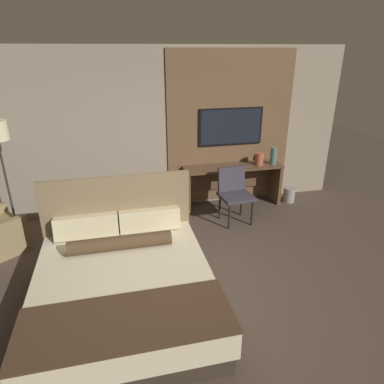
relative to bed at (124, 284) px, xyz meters
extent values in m
plane|color=#4C3D33|center=(0.60, 0.03, -0.31)|extent=(16.00, 16.00, 0.00)
cube|color=gray|center=(0.60, 2.63, 1.09)|extent=(7.20, 0.06, 2.80)
cube|color=brown|center=(2.10, 2.59, 1.09)|extent=(2.30, 0.03, 2.70)
cube|color=#33281E|center=(0.00, -0.12, -0.20)|extent=(1.83, 2.05, 0.22)
cube|color=beige|center=(0.00, -0.12, 0.05)|extent=(1.88, 2.11, 0.29)
cube|color=#422D1E|center=(0.00, -0.81, 0.21)|extent=(1.90, 0.74, 0.02)
cube|color=#7F6B4C|center=(0.00, 0.97, 0.31)|extent=(1.92, 0.08, 1.24)
cube|color=beige|center=(-0.40, 0.83, 0.34)|extent=(0.79, 0.23, 0.31)
cube|color=beige|center=(0.40, 0.83, 0.34)|extent=(0.79, 0.23, 0.31)
cylinder|color=#4C3823|center=(0.00, 0.42, 0.28)|extent=(1.22, 0.17, 0.17)
cube|color=brown|center=(2.10, 2.33, 0.44)|extent=(1.80, 0.47, 0.03)
cube|color=brown|center=(1.23, 2.33, 0.06)|extent=(0.06, 0.42, 0.74)
cube|color=brown|center=(2.97, 2.33, 0.06)|extent=(0.06, 0.42, 0.74)
cube|color=brown|center=(2.10, 2.54, 0.13)|extent=(1.68, 0.02, 0.37)
cube|color=black|center=(2.10, 2.56, 1.13)|extent=(1.18, 0.04, 0.66)
cube|color=black|center=(2.10, 2.53, 1.13)|extent=(1.11, 0.01, 0.61)
cube|color=#38333D|center=(1.93, 1.67, 0.16)|extent=(0.56, 0.54, 0.05)
cube|color=#38333D|center=(1.91, 1.89, 0.40)|extent=(0.48, 0.15, 0.42)
cylinder|color=black|center=(1.74, 1.46, -0.09)|extent=(0.04, 0.04, 0.44)
cylinder|color=black|center=(2.16, 1.50, -0.09)|extent=(0.04, 0.04, 0.44)
cylinder|color=black|center=(1.71, 1.85, -0.09)|extent=(0.04, 0.04, 0.44)
cylinder|color=black|center=(2.12, 1.89, -0.09)|extent=(0.04, 0.04, 0.44)
cube|color=olive|center=(-1.58, 1.36, -0.03)|extent=(0.63, 0.50, 0.56)
cylinder|color=#282623|center=(-1.61, 2.14, -0.29)|extent=(0.28, 0.28, 0.03)
cylinder|color=#332D28|center=(-1.61, 2.14, 0.47)|extent=(0.03, 0.03, 1.55)
cylinder|color=#B2563D|center=(2.58, 2.30, 0.57)|extent=(0.15, 0.15, 0.22)
cylinder|color=#4C706B|center=(2.85, 2.28, 0.61)|extent=(0.12, 0.12, 0.31)
cylinder|color=gray|center=(3.22, 2.23, -0.17)|extent=(0.22, 0.22, 0.28)
camera|label=1|loc=(0.02, -3.21, 2.43)|focal=32.00mm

